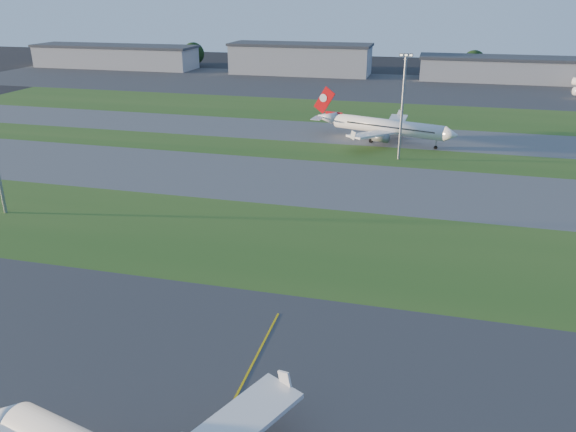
% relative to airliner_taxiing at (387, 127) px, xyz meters
% --- Properties ---
extents(grass_strip_a, '(300.00, 34.00, 0.01)m').
position_rel_airliner_taxiing_xyz_m(grass_strip_a, '(-10.39, -72.58, -4.34)').
color(grass_strip_a, '#2A551C').
rests_on(grass_strip_a, ground).
extents(taxiway_a, '(300.00, 32.00, 0.01)m').
position_rel_airliner_taxiing_xyz_m(taxiway_a, '(-10.39, -39.58, -4.34)').
color(taxiway_a, '#515154').
rests_on(taxiway_a, ground).
extents(grass_strip_b, '(300.00, 18.00, 0.01)m').
position_rel_airliner_taxiing_xyz_m(grass_strip_b, '(-10.39, -14.58, -4.34)').
color(grass_strip_b, '#2A551C').
rests_on(grass_strip_b, ground).
extents(taxiway_b, '(300.00, 26.00, 0.01)m').
position_rel_airliner_taxiing_xyz_m(taxiway_b, '(-10.39, 7.42, -4.34)').
color(taxiway_b, '#515154').
rests_on(taxiway_b, ground).
extents(grass_strip_c, '(300.00, 40.00, 0.01)m').
position_rel_airliner_taxiing_xyz_m(grass_strip_c, '(-10.39, 40.42, -4.34)').
color(grass_strip_c, '#2A551C').
rests_on(grass_strip_c, ground).
extents(apron_far, '(400.00, 80.00, 0.01)m').
position_rel_airliner_taxiing_xyz_m(apron_far, '(-10.39, 100.42, -4.34)').
color(apron_far, '#333335').
rests_on(apron_far, ground).
extents(airliner_taxiing, '(38.47, 32.41, 12.38)m').
position_rel_airliner_taxiing_xyz_m(airliner_taxiing, '(0.00, 0.00, 0.00)').
color(airliner_taxiing, silver).
rests_on(airliner_taxiing, ground).
extents(light_mast_centre, '(3.20, 0.70, 25.80)m').
position_rel_airliner_taxiing_xyz_m(light_mast_centre, '(4.61, -16.58, 10.47)').
color(light_mast_centre, gray).
rests_on(light_mast_centre, ground).
extents(hangar_far_west, '(91.80, 23.00, 12.20)m').
position_rel_airliner_taxiing_xyz_m(hangar_far_west, '(-160.39, 130.42, 1.79)').
color(hangar_far_west, gray).
rests_on(hangar_far_west, ground).
extents(hangar_west, '(71.40, 23.00, 15.20)m').
position_rel_airliner_taxiing_xyz_m(hangar_west, '(-55.39, 130.42, 3.29)').
color(hangar_west, gray).
rests_on(hangar_west, ground).
extents(hangar_east, '(81.60, 23.00, 11.20)m').
position_rel_airliner_taxiing_xyz_m(hangar_east, '(44.61, 130.42, 1.29)').
color(hangar_east, gray).
rests_on(hangar_east, ground).
extents(tree_far_west, '(11.00, 11.00, 12.00)m').
position_rel_airliner_taxiing_xyz_m(tree_far_west, '(-200.39, 143.42, 2.14)').
color(tree_far_west, black).
rests_on(tree_far_west, ground).
extents(tree_west, '(12.10, 12.10, 13.20)m').
position_rel_airliner_taxiing_xyz_m(tree_west, '(-120.39, 145.42, 2.79)').
color(tree_west, black).
rests_on(tree_west, ground).
extents(tree_mid_west, '(9.90, 9.90, 10.80)m').
position_rel_airliner_taxiing_xyz_m(tree_mid_west, '(-30.39, 141.42, 1.49)').
color(tree_mid_west, black).
rests_on(tree_mid_west, ground).
extents(tree_mid_east, '(11.55, 11.55, 12.60)m').
position_rel_airliner_taxiing_xyz_m(tree_mid_east, '(29.61, 144.42, 2.46)').
color(tree_mid_east, black).
rests_on(tree_mid_east, ground).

